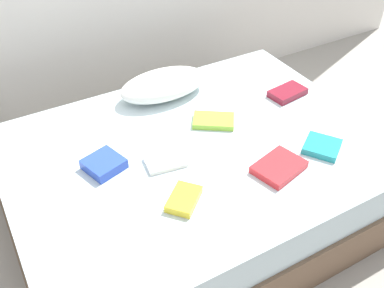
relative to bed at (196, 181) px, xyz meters
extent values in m
plane|color=#9E998E|center=(0.00, 0.00, -0.25)|extent=(8.00, 8.00, 0.00)
cube|color=brown|center=(0.00, 0.00, -0.11)|extent=(2.00, 1.50, 0.28)
cube|color=silver|center=(0.00, 0.00, 0.14)|extent=(1.96, 1.46, 0.22)
ellipsoid|color=white|center=(0.07, 0.53, 0.33)|extent=(0.56, 0.30, 0.15)
cube|color=teal|center=(0.56, -0.35, 0.27)|extent=(0.24, 0.24, 0.04)
cube|color=yellow|center=(-0.25, -0.32, 0.27)|extent=(0.22, 0.21, 0.04)
cube|color=#8CC638|center=(0.19, 0.13, 0.27)|extent=(0.27, 0.25, 0.03)
cube|color=red|center=(0.26, -0.36, 0.27)|extent=(0.28, 0.24, 0.04)
cube|color=maroon|center=(0.74, 0.16, 0.27)|extent=(0.24, 0.16, 0.04)
cube|color=white|center=(-0.21, -0.04, 0.26)|extent=(0.22, 0.16, 0.02)
cube|color=#2847B7|center=(-0.49, 0.08, 0.28)|extent=(0.22, 0.21, 0.05)
camera|label=1|loc=(-0.91, -1.56, 1.72)|focal=41.16mm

